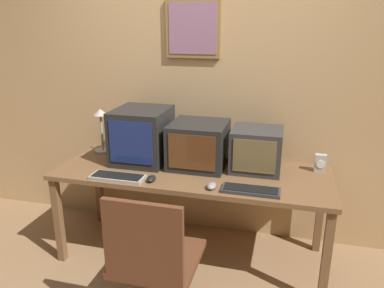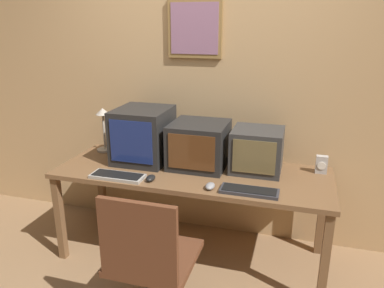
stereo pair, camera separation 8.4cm
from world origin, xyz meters
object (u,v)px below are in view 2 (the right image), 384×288
keyboard_main (118,176)px  monitor_center (199,145)px  monitor_left (143,135)px  keyboard_side (249,191)px  monitor_right (257,150)px  desk_lamp (103,124)px  desk_clock (321,165)px  mouse_near_keyboard (151,178)px  office_chair (151,271)px  mouse_far_corner (210,186)px

keyboard_main → monitor_center: bearing=38.6°
monitor_left → keyboard_side: monitor_left is taller
monitor_right → desk_lamp: size_ratio=0.98×
keyboard_main → desk_clock: (1.43, 0.51, 0.06)m
mouse_near_keyboard → desk_lamp: 0.85m
keyboard_main → keyboard_side: 0.97m
monitor_left → office_chair: size_ratio=0.49×
monitor_left → mouse_near_keyboard: (0.22, -0.38, -0.20)m
keyboard_side → desk_clock: 0.68m
monitor_left → mouse_far_corner: bearing=-30.8°
monitor_right → mouse_near_keyboard: bearing=-149.0°
monitor_right → office_chair: bearing=-117.7°
desk_clock → office_chair: bearing=-133.6°
monitor_right → keyboard_main: 1.06m
keyboard_side → mouse_far_corner: 0.27m
mouse_near_keyboard → monitor_left: bearing=119.5°
monitor_left → desk_clock: 1.41m
keyboard_side → desk_lamp: size_ratio=1.02×
monitor_right → keyboard_side: 0.45m
desk_lamp → monitor_center: bearing=-7.4°
mouse_near_keyboard → office_chair: office_chair is taller
keyboard_side → mouse_near_keyboard: bearing=-179.7°
monitor_left → keyboard_main: monitor_left is taller
office_chair → monitor_left: bearing=115.0°
monitor_left → mouse_far_corner: 0.79m
office_chair → monitor_right: bearing=62.3°
monitor_center → mouse_near_keyboard: (-0.25, -0.39, -0.15)m
monitor_center → mouse_near_keyboard: 0.49m
desk_clock → desk_lamp: (-1.82, 0.01, 0.18)m
mouse_far_corner → office_chair: 0.67m
monitor_center → keyboard_side: bearing=-40.2°
monitor_right → keyboard_main: bearing=-155.4°
keyboard_side → mouse_near_keyboard: (-0.71, -0.00, 0.01)m
monitor_left → office_chair: bearing=-65.0°
monitor_left → monitor_right: size_ratio=1.24×
monitor_right → desk_clock: (0.48, 0.08, -0.09)m
monitor_center → desk_lamp: 0.91m
mouse_far_corner → monitor_right: bearing=59.1°
keyboard_side → office_chair: size_ratio=0.42×
monitor_left → keyboard_main: (-0.04, -0.40, -0.20)m
monitor_left → desk_lamp: size_ratio=1.21×
keyboard_main → office_chair: size_ratio=0.43×
mouse_near_keyboard → desk_clock: (1.18, 0.50, 0.05)m
mouse_near_keyboard → mouse_far_corner: size_ratio=0.98×
desk_clock → office_chair: (-0.97, -1.02, -0.42)m
keyboard_side → mouse_far_corner: (-0.27, -0.01, 0.01)m
desk_clock → desk_lamp: size_ratio=0.36×
office_chair → desk_lamp: bearing=129.5°
keyboard_main → keyboard_side: size_ratio=1.02×
monitor_right → desk_clock: 0.49m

